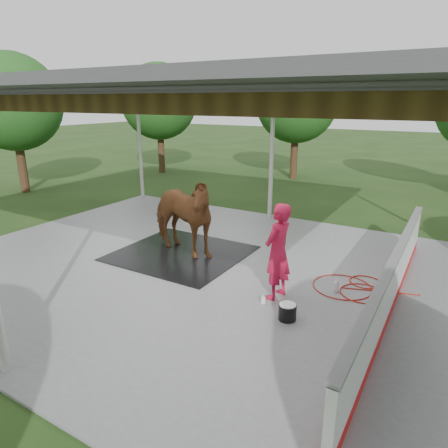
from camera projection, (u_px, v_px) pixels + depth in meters
The scene contains 12 objects.
ground at pixel (190, 265), 9.81m from camera, with size 100.00×100.00×0.00m, color #1E3814.
concrete_slab at pixel (190, 264), 9.80m from camera, with size 12.00×10.00×0.05m, color slate.
pavilion_structure at pixel (185, 96), 8.63m from camera, with size 12.60×10.60×4.05m.
dasher_board at pixel (392, 286), 7.39m from camera, with size 0.16×8.00×1.15m.
tree_belt at pixel (219, 104), 9.28m from camera, with size 28.00×28.00×5.80m.
rubber_mat at pixel (181, 253), 10.41m from camera, with size 3.17×2.97×0.02m, color black.
horse at pixel (180, 215), 10.10m from camera, with size 1.11×2.43×2.05m, color brown.
handler at pixel (278, 252), 7.85m from camera, with size 0.72×0.47×1.96m, color #BE1439.
wash_bucket at pixel (287, 312), 7.25m from camera, with size 0.33×0.33×0.30m.
soap_bottle_a at pixel (336, 285), 8.30m from camera, with size 0.12×0.12×0.31m, color silver.
soap_bottle_b at pixel (263, 299), 7.85m from camera, with size 0.08×0.08×0.18m, color #338CD8.
hose_coil at pixel (352, 288), 8.49m from camera, with size 2.11×1.46×0.02m.
Camera 1 is at (5.35, -7.37, 3.89)m, focal length 32.00 mm.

